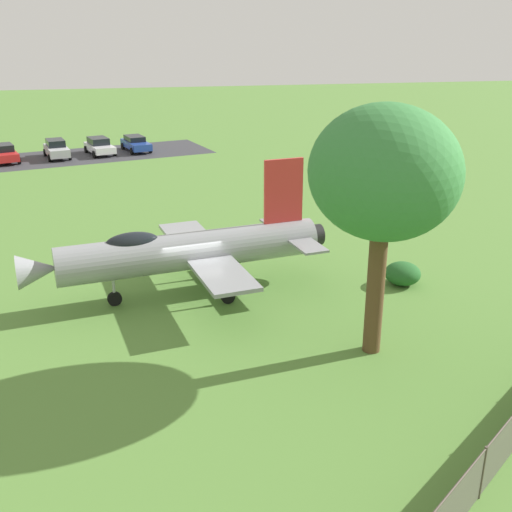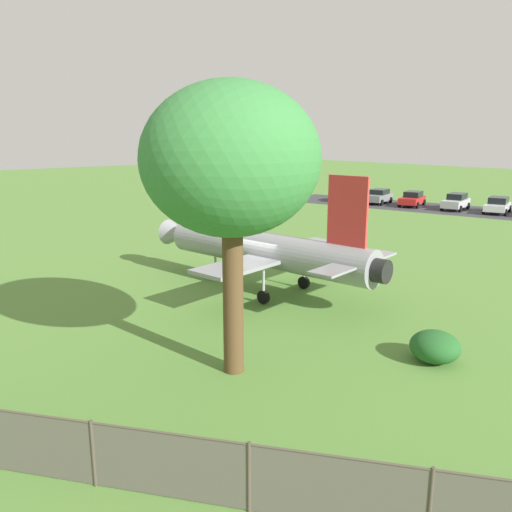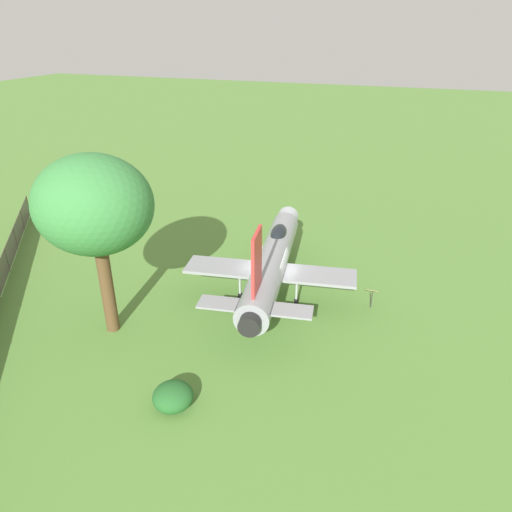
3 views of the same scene
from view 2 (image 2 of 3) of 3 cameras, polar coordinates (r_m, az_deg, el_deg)
name	(u,v)px [view 2 (image 2 of 3)]	position (r m, az deg, el deg)	size (l,w,h in m)	color
ground_plane	(266,291)	(24.45, 1.09, -3.89)	(200.00, 200.00, 0.00)	#568438
parking_strip	(433,208)	(55.29, 19.00, 5.04)	(31.76, 8.00, 0.00)	#38383D
display_jet	(260,248)	(24.15, 0.47, 0.92)	(9.24, 13.17, 5.63)	gray
shade_tree	(232,162)	(14.93, -2.71, 10.36)	(5.33, 4.92, 8.74)	brown
perimeter_fence	(168,463)	(11.23, -9.68, -21.63)	(21.90, 29.50, 1.53)	#4C4238
shrub_near_fence	(435,347)	(17.92, 19.18, -9.45)	(1.60, 1.62, 1.03)	#235B26
info_plaque	(333,255)	(28.35, 8.47, 0.16)	(0.61, 0.41, 1.14)	#333333
parked_car_white	(498,205)	(53.90, 25.16, 5.14)	(4.64, 3.02, 1.49)	silver
parked_car_silver	(456,201)	(54.70, 21.25, 5.64)	(4.55, 2.68, 1.60)	#B2B5BA
parked_car_red	(412,199)	(55.94, 16.92, 6.09)	(4.38, 2.97, 1.52)	red
parked_car_gray	(378,196)	(57.24, 13.37, 6.46)	(4.47, 2.94, 1.53)	slate
parked_car_black	(346,194)	(58.61, 9.94, 6.75)	(4.48, 3.04, 1.48)	black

